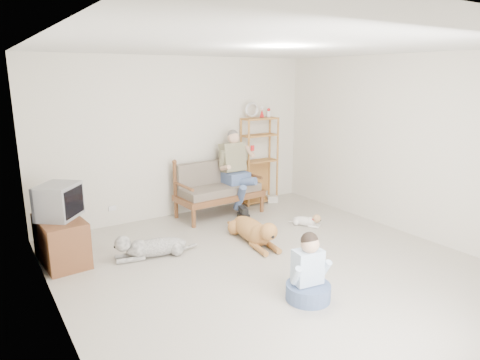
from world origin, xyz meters
TOP-DOWN VIEW (x-y plane):
  - floor at (0.00, 0.00)m, footprint 5.50×5.50m
  - ceiling at (0.00, 0.00)m, footprint 5.50×5.50m
  - wall_back at (0.00, 2.75)m, footprint 5.00×0.00m
  - wall_left at (-2.50, 0.00)m, footprint 0.00×5.50m
  - wall_right at (2.50, 0.00)m, footprint 0.00×5.50m
  - loveseat at (0.50, 2.37)m, footprint 1.54×0.78m
  - man at (0.80, 2.17)m, footprint 0.56×0.79m
  - etagere at (1.51, 2.55)m, footprint 0.72×0.32m
  - book_stack at (1.73, 2.41)m, footprint 0.23×0.20m
  - tv_stand at (-2.23, 1.70)m, footprint 0.57×0.94m
  - crt_tv at (-2.19, 1.74)m, footprint 0.66×0.68m
  - wall_outlet at (-1.25, 2.73)m, footprint 0.12×0.02m
  - golden_retriever at (0.28, 0.91)m, footprint 0.48×1.43m
  - shaggy_dog at (-1.20, 1.25)m, footprint 1.19×0.41m
  - terrier at (1.41, 1.02)m, footprint 0.35×0.51m
  - child at (-0.16, -0.75)m, footprint 0.49×0.49m

SIDE VIEW (x-z plane):
  - floor at x=0.00m, z-range 0.00..0.00m
  - book_stack at x=1.73m, z-range 0.00..0.12m
  - terrier at x=1.41m, z-range -0.02..0.20m
  - shaggy_dog at x=-1.20m, z-range -0.03..0.32m
  - golden_retriever at x=0.28m, z-range -0.04..0.39m
  - child at x=-0.16m, z-range -0.11..0.66m
  - wall_outlet at x=-1.25m, z-range 0.26..0.34m
  - tv_stand at x=-2.23m, z-range 0.00..0.60m
  - loveseat at x=0.50m, z-range 0.01..0.96m
  - man at x=0.80m, z-range 0.03..1.31m
  - crt_tv at x=-2.19m, z-range 0.60..1.04m
  - etagere at x=1.51m, z-range -0.12..1.79m
  - wall_left at x=-2.50m, z-range -1.40..4.10m
  - wall_right at x=2.50m, z-range -1.40..4.10m
  - wall_back at x=0.00m, z-range -1.15..3.85m
  - ceiling at x=0.00m, z-range 2.70..2.70m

